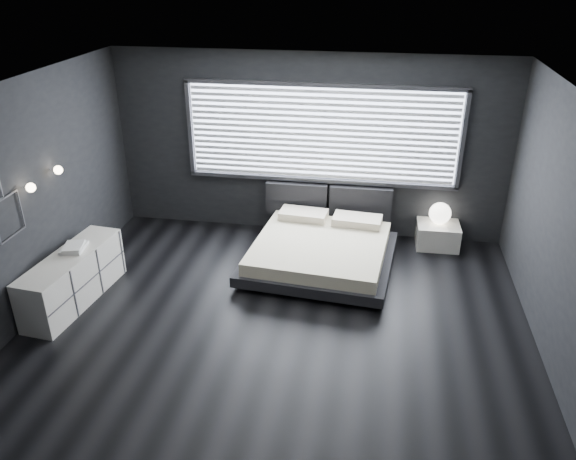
# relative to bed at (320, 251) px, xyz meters

# --- Properties ---
(room) EXTENTS (6.04, 6.00, 2.80)m
(room) POSITION_rel_bed_xyz_m (-0.34, -1.59, 1.16)
(room) COLOR black
(room) RESTS_ON ground
(window) EXTENTS (4.14, 0.09, 1.52)m
(window) POSITION_rel_bed_xyz_m (-0.14, 1.11, 1.37)
(window) COLOR white
(window) RESTS_ON ground
(headboard) EXTENTS (1.96, 0.16, 0.52)m
(headboard) POSITION_rel_bed_xyz_m (-0.00, 1.05, 0.33)
(headboard) COLOR black
(headboard) RESTS_ON ground
(sconce_near) EXTENTS (0.18, 0.11, 0.11)m
(sconce_near) POSITION_rel_bed_xyz_m (-3.23, -1.54, 1.36)
(sconce_near) COLOR silver
(sconce_near) RESTS_ON ground
(sconce_far) EXTENTS (0.18, 0.11, 0.11)m
(sconce_far) POSITION_rel_bed_xyz_m (-3.23, -0.94, 1.36)
(sconce_far) COLOR silver
(sconce_far) RESTS_ON ground
(wall_art_lower) EXTENTS (0.01, 0.48, 0.48)m
(wall_art_lower) POSITION_rel_bed_xyz_m (-3.32, -1.89, 1.14)
(wall_art_lower) COLOR #47474C
(wall_art_lower) RESTS_ON ground
(bed) EXTENTS (2.18, 2.10, 0.52)m
(bed) POSITION_rel_bed_xyz_m (0.00, 0.00, 0.00)
(bed) COLOR black
(bed) RESTS_ON ground
(nightstand) EXTENTS (0.64, 0.53, 0.37)m
(nightstand) POSITION_rel_bed_xyz_m (1.69, 0.91, -0.06)
(nightstand) COLOR silver
(nightstand) RESTS_ON ground
(orb_lamp) EXTENTS (0.33, 0.33, 0.33)m
(orb_lamp) POSITION_rel_bed_xyz_m (1.69, 0.95, 0.29)
(orb_lamp) COLOR white
(orb_lamp) RESTS_ON nightstand
(dresser) EXTENTS (0.64, 1.70, 0.66)m
(dresser) POSITION_rel_bed_xyz_m (-2.99, -1.41, 0.09)
(dresser) COLOR silver
(dresser) RESTS_ON ground
(book_stack) EXTENTS (0.31, 0.39, 0.07)m
(book_stack) POSITION_rel_bed_xyz_m (-3.00, -1.26, 0.46)
(book_stack) COLOR silver
(book_stack) RESTS_ON dresser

